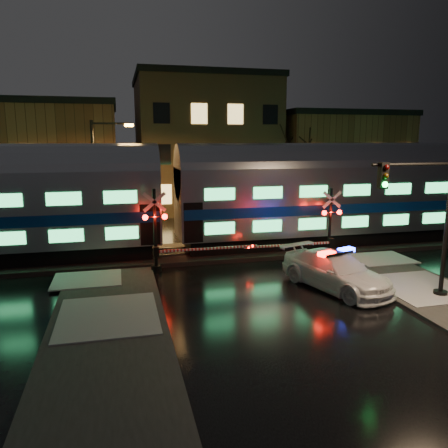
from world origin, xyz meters
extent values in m
plane|color=black|center=(0.00, 0.00, 0.00)|extent=(120.00, 120.00, 0.00)
cube|color=black|center=(0.00, 5.00, 0.12)|extent=(90.00, 4.20, 0.24)
cube|color=#2D2D2D|center=(-6.50, -6.00, 0.06)|extent=(4.00, 20.00, 0.12)
cube|color=brown|center=(-13.00, 22.00, 4.50)|extent=(14.00, 10.00, 9.00)
cube|color=brown|center=(2.00, 22.50, 5.75)|extent=(12.00, 11.00, 11.50)
cube|color=brown|center=(15.00, 22.00, 4.25)|extent=(12.00, 10.00, 8.50)
cube|color=black|center=(9.63, 5.00, 0.64)|extent=(24.00, 2.40, 0.80)
cube|color=#B7BAC1|center=(9.63, 5.00, 2.94)|extent=(25.00, 3.05, 3.80)
cube|color=navy|center=(9.63, 5.00, 2.54)|extent=(24.75, 3.09, 0.55)
cube|color=#3DEA7B|center=(9.63, 3.45, 1.79)|extent=(21.00, 0.05, 0.62)
cube|color=#3DEA7B|center=(9.63, 3.45, 3.59)|extent=(21.00, 0.05, 0.62)
cylinder|color=#B7BAC1|center=(9.63, 5.00, 4.64)|extent=(25.00, 3.05, 3.05)
imported|color=white|center=(3.00, -1.93, 0.78)|extent=(3.78, 5.80, 1.56)
cube|color=black|center=(3.00, -1.93, 1.60)|extent=(1.67, 0.91, 0.10)
cube|color=#FF0C05|center=(2.44, -2.11, 1.64)|extent=(0.79, 0.57, 0.18)
cube|color=#1426FF|center=(3.56, -1.74, 1.64)|extent=(0.79, 0.57, 0.18)
cylinder|color=black|center=(4.88, 2.40, 0.14)|extent=(0.48, 0.48, 0.29)
cylinder|color=black|center=(4.88, 2.40, 1.93)|extent=(0.15, 0.15, 3.85)
sphere|color=#FF0C05|center=(4.44, 2.22, 2.60)|extent=(0.25, 0.25, 0.25)
sphere|color=#FF0C05|center=(5.31, 2.22, 2.60)|extent=(0.25, 0.25, 0.25)
cube|color=white|center=(2.47, 2.15, 1.01)|extent=(4.81, 0.10, 0.10)
cube|color=black|center=(4.88, 2.15, 1.01)|extent=(0.25, 0.30, 0.45)
cylinder|color=black|center=(-4.32, 2.40, 0.15)|extent=(0.51, 0.51, 0.30)
cylinder|color=black|center=(-4.32, 2.40, 2.03)|extent=(0.16, 0.16, 4.07)
sphere|color=#FF0C05|center=(-4.77, 2.22, 2.74)|extent=(0.26, 0.26, 0.26)
sphere|color=#FF0C05|center=(-3.86, 2.22, 2.74)|extent=(0.26, 0.26, 0.26)
cube|color=white|center=(-1.77, 2.15, 1.07)|extent=(5.08, 0.10, 0.10)
cube|color=black|center=(-4.32, 2.15, 1.07)|extent=(0.25, 0.30, 0.45)
cylinder|color=black|center=(6.65, -3.95, 0.15)|extent=(0.54, 0.54, 0.29)
cylinder|color=black|center=(6.65, -3.95, 2.91)|extent=(0.17, 0.17, 5.83)
cylinder|color=black|center=(4.90, -3.95, 5.44)|extent=(3.50, 0.12, 0.12)
cube|color=black|center=(3.54, -4.10, 5.05)|extent=(0.31, 0.27, 0.97)
sphere|color=#0CFF3F|center=(3.54, -4.26, 4.74)|extent=(0.21, 0.21, 0.21)
cylinder|color=black|center=(-7.31, 9.00, 3.74)|extent=(0.19, 0.19, 7.48)
cylinder|color=black|center=(-6.19, 9.00, 7.30)|extent=(2.25, 0.11, 0.11)
cube|color=orange|center=(-5.16, 9.00, 7.20)|extent=(0.51, 0.26, 0.17)
camera|label=1|loc=(-5.94, -18.33, 6.35)|focal=35.00mm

